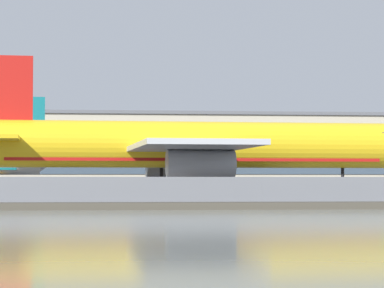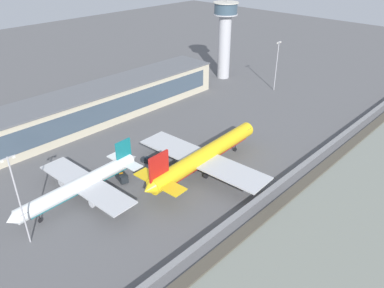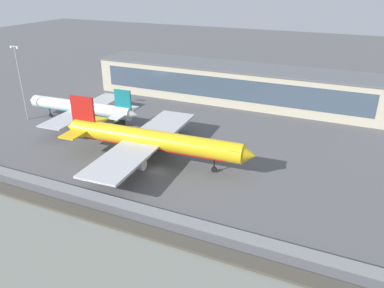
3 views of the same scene
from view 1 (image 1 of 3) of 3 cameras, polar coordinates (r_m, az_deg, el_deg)
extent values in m
plane|color=#565659|center=(86.34, 2.53, -3.67)|extent=(500.00, 500.00, 0.00)
cube|color=#474238|center=(66.12, 5.06, -3.87)|extent=(320.00, 3.00, 0.50)
cube|color=slate|center=(70.52, 4.38, -3.02)|extent=(280.00, 0.08, 2.35)
cylinder|color=slate|center=(70.52, 4.38, -3.02)|extent=(0.10, 0.10, 2.35)
cylinder|color=yellow|center=(90.25, 0.18, -0.04)|extent=(43.78, 7.00, 4.60)
cube|color=red|center=(90.21, 0.18, -0.84)|extent=(37.20, 5.72, 0.83)
cube|color=#B7BABF|center=(100.29, -1.99, -0.59)|extent=(10.73, 21.42, 0.46)
cube|color=#B7BABF|center=(79.56, -0.19, -0.15)|extent=(10.73, 21.42, 0.46)
cylinder|color=#B7BABF|center=(98.76, -1.12, -1.43)|extent=(6.23, 2.86, 2.53)
cylinder|color=#B7BABF|center=(81.38, 0.54, -1.25)|extent=(6.23, 2.86, 2.53)
cube|color=yellow|center=(93.13, -11.94, 0.15)|extent=(4.78, 7.90, 0.37)
cylinder|color=black|center=(93.78, 9.43, -2.32)|extent=(0.32, 0.32, 2.69)
cylinder|color=black|center=(93.79, 9.44, -3.14)|extent=(1.31, 0.58, 1.29)
cylinder|color=black|center=(92.15, -1.93, -2.35)|extent=(0.37, 0.37, 2.69)
cylinder|color=black|center=(92.16, -1.93, -3.19)|extent=(1.54, 1.12, 1.48)
cylinder|color=black|center=(87.36, -1.55, -2.35)|extent=(0.37, 0.37, 2.69)
cylinder|color=black|center=(87.37, -1.55, -3.24)|extent=(1.54, 1.12, 1.48)
cone|color=white|center=(105.11, -8.95, -0.88)|extent=(2.62, 3.52, 3.40)
cube|color=#14707A|center=(105.34, -10.62, 1.19)|extent=(5.17, 0.71, 6.43)
cube|color=white|center=(102.17, -10.70, -0.67)|extent=(3.73, 6.21, 0.30)
cube|color=white|center=(108.21, -10.58, -0.76)|extent=(3.73, 6.21, 0.30)
cube|color=#1E2328|center=(106.26, -5.71, -3.00)|extent=(2.56, 3.55, 1.11)
cube|color=#283847|center=(105.88, -5.63, -2.57)|extent=(1.58, 1.48, 0.50)
cylinder|color=black|center=(105.56, -5.18, -3.22)|extent=(0.44, 0.73, 0.70)
cylinder|color=black|center=(105.11, -5.88, -3.23)|extent=(0.44, 0.73, 0.70)
cylinder|color=black|center=(107.43, -5.54, -3.21)|extent=(0.44, 0.73, 0.70)
cylinder|color=black|center=(106.99, -6.23, -3.21)|extent=(0.44, 0.73, 0.70)
cube|color=#1E2328|center=(104.36, -11.94, -2.69)|extent=(3.24, 5.54, 2.07)
cube|color=orange|center=(104.35, -11.93, -2.07)|extent=(1.14, 0.73, 0.16)
cylinder|color=black|center=(102.54, -11.75, -3.17)|extent=(0.41, 0.87, 0.84)
cylinder|color=black|center=(105.58, -11.17, -3.15)|extent=(0.41, 0.87, 0.84)
cube|color=#BCB299|center=(143.73, -1.19, -0.74)|extent=(100.17, 16.98, 11.98)
cube|color=#3D4C5B|center=(135.21, -0.91, -0.39)|extent=(92.16, 0.16, 7.19)
cube|color=#5B5E63|center=(144.03, -1.19, 1.74)|extent=(100.77, 17.58, 0.50)
camera|label=2|loc=(89.68, -69.85, 40.27)|focal=35.00mm
camera|label=3|loc=(67.08, 61.61, 34.55)|focal=35.00mm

